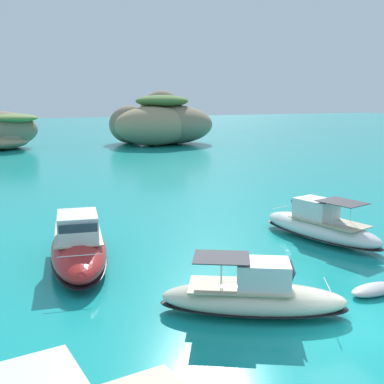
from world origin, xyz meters
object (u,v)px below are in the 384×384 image
(islet_large, at_px, (160,122))
(dinghy_tender, at_px, (374,289))
(motorboat_cream, at_px, (254,296))
(islet_small, at_px, (2,132))
(motorboat_white, at_px, (320,226))
(motorboat_red, at_px, (79,246))

(islet_large, relative_size, dinghy_tender, 7.48)
(motorboat_cream, height_order, dinghy_tender, motorboat_cream)
(islet_small, distance_m, motorboat_cream, 73.77)
(motorboat_cream, bearing_deg, islet_small, 94.01)
(motorboat_white, bearing_deg, islet_small, 102.31)
(islet_small, bearing_deg, dinghy_tender, -81.39)
(motorboat_white, height_order, motorboat_red, motorboat_red)
(islet_small, relative_size, motorboat_white, 1.55)
(islet_large, relative_size, motorboat_cream, 2.69)
(islet_large, xyz_separation_m, motorboat_white, (-13.63, -62.85, -3.27))
(islet_small, bearing_deg, motorboat_cream, -85.99)
(motorboat_cream, distance_m, dinghy_tender, 6.12)
(islet_small, height_order, motorboat_cream, islet_small)
(motorboat_cream, height_order, motorboat_red, motorboat_red)
(islet_small, height_order, dinghy_tender, islet_small)
(motorboat_cream, relative_size, motorboat_red, 0.77)
(motorboat_white, bearing_deg, islet_large, 77.76)
(motorboat_red, bearing_deg, islet_large, 65.09)
(islet_small, relative_size, dinghy_tender, 4.94)
(islet_small, relative_size, motorboat_red, 1.37)
(motorboat_white, relative_size, motorboat_red, 0.89)
(motorboat_red, bearing_deg, islet_small, 89.88)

